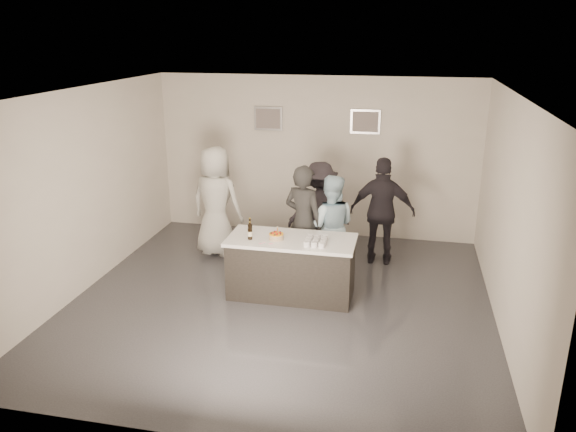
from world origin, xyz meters
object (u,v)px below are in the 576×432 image
object	(u,v)px
beer_bottle_b	(250,231)
person_guest_left	(216,202)
person_guest_back	(319,209)
bar_counter	(291,267)
cake	(276,237)
beer_bottle_a	(250,227)
person_guest_right	(382,211)
person_main_blue	(330,226)
person_main_black	(303,222)

from	to	relation	value
beer_bottle_b	person_guest_left	xyz separation A→B (m)	(-1.03, 1.49, -0.07)
person_guest_back	bar_counter	bearing A→B (deg)	65.14
cake	beer_bottle_a	xyz separation A→B (m)	(-0.41, 0.08, 0.09)
bar_counter	beer_bottle_a	size ratio (longest dim) A/B	7.15
beer_bottle_a	person_guest_right	distance (m)	2.40
beer_bottle_b	person_main_blue	bearing A→B (deg)	44.42
person_guest_left	person_guest_right	bearing A→B (deg)	-165.05
beer_bottle_b	person_guest_back	size ratio (longest dim) A/B	0.16
bar_counter	cake	size ratio (longest dim) A/B	8.77
beer_bottle_b	person_guest_right	bearing A→B (deg)	43.07
beer_bottle_b	person_guest_back	xyz separation A→B (m)	(0.73, 1.81, -0.20)
beer_bottle_a	bar_counter	bearing A→B (deg)	-0.02
person_main_black	person_main_blue	size ratio (longest dim) A/B	1.10
person_guest_right	person_guest_back	xyz separation A→B (m)	(-1.08, 0.12, -0.08)
beer_bottle_a	beer_bottle_b	bearing A→B (deg)	-74.66
person_main_blue	cake	bearing A→B (deg)	51.26
beer_bottle_a	person_main_black	bearing A→B (deg)	47.06
person_main_blue	beer_bottle_b	bearing A→B (deg)	41.08
person_guest_right	person_guest_back	world-z (taller)	person_guest_right
cake	person_main_blue	size ratio (longest dim) A/B	0.13
beer_bottle_b	person_main_blue	distance (m)	1.46
bar_counter	person_guest_right	distance (m)	2.01
bar_counter	beer_bottle_b	world-z (taller)	beer_bottle_b
beer_bottle_a	person_main_black	distance (m)	0.98
cake	beer_bottle_a	world-z (taller)	beer_bottle_a
beer_bottle_b	person_main_blue	world-z (taller)	person_main_blue
cake	person_guest_right	world-z (taller)	person_guest_right
person_main_black	person_guest_back	bearing A→B (deg)	-74.04
cake	person_main_blue	world-z (taller)	person_main_blue
person_main_blue	person_guest_left	distance (m)	2.12
person_main_black	beer_bottle_b	bearing A→B (deg)	76.88
beer_bottle_a	beer_bottle_b	xyz separation A→B (m)	(0.04, -0.16, 0.00)
bar_counter	person_guest_left	world-z (taller)	person_guest_left
bar_counter	person_guest_back	world-z (taller)	person_guest_back
person_main_blue	person_guest_left	size ratio (longest dim) A/B	0.86
person_main_black	person_guest_right	bearing A→B (deg)	-123.05
bar_counter	person_guest_back	distance (m)	1.70
person_guest_left	person_guest_back	xyz separation A→B (m)	(1.76, 0.31, -0.13)
beer_bottle_a	beer_bottle_b	world-z (taller)	same
person_main_black	person_guest_right	xyz separation A→B (m)	(1.18, 0.81, -0.00)
person_main_black	person_guest_back	xyz separation A→B (m)	(0.11, 0.93, -0.08)
person_main_blue	beer_bottle_a	bearing A→B (deg)	35.11
person_main_black	person_guest_left	distance (m)	1.76
person_guest_back	beer_bottle_b	bearing A→B (deg)	48.42
person_main_blue	person_guest_back	xyz separation A→B (m)	(-0.30, 0.80, 0.00)
person_main_black	person_guest_back	world-z (taller)	person_main_black
beer_bottle_b	person_guest_right	distance (m)	2.47
bar_counter	beer_bottle_b	size ratio (longest dim) A/B	7.15
beer_bottle_b	person_main_black	distance (m)	1.08
beer_bottle_a	person_guest_right	world-z (taller)	person_guest_right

